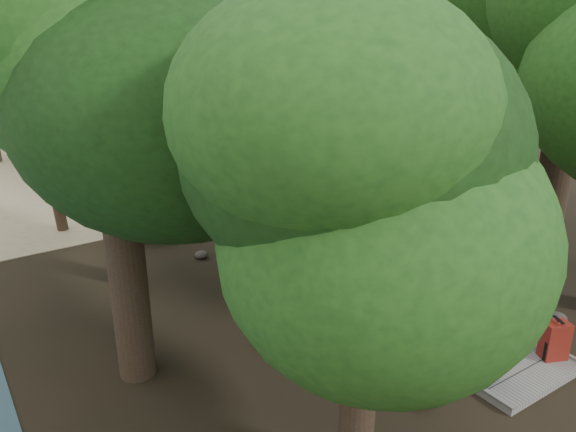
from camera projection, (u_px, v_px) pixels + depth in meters
ground at (347, 274)px, 12.60m from camera, size 120.00×120.00×0.00m
sand_beach at (119, 141)px, 25.08m from camera, size 40.00×22.00×0.02m
boardwalk at (320, 256)px, 13.36m from camera, size 2.00×12.00×0.12m
backpack_left_a at (484, 357)px, 8.71m from camera, size 0.47×0.38×0.77m
backpack_left_b at (456, 344)px, 9.20m from camera, size 0.39×0.34×0.61m
backpack_left_c at (436, 323)px, 9.67m from camera, size 0.47×0.39×0.76m
backpack_left_d at (385, 298)px, 10.69m from camera, size 0.46×0.40×0.58m
backpack_right_a at (555, 338)px, 9.26m from camera, size 0.49×0.43×0.73m
backpack_right_b at (518, 318)px, 9.89m from camera, size 0.43×0.34×0.70m
backpack_right_c at (497, 313)px, 10.05m from camera, size 0.51×0.45×0.72m
backpack_right_d at (473, 299)px, 10.64m from camera, size 0.46×0.38×0.61m
duffel_right_khaki at (442, 286)px, 11.32m from camera, size 0.72×0.81×0.45m
duffel_right_black at (425, 281)px, 11.59m from camera, size 0.49×0.67×0.39m
suitcase_on_boardwalk at (396, 308)px, 10.25m from camera, size 0.47×0.32×0.67m
lone_suitcase_on_sand at (203, 174)px, 18.89m from camera, size 0.42×0.25×0.65m
hat_brown at (455, 326)px, 9.05m from camera, size 0.37×0.37×0.11m
hat_white at (437, 303)px, 9.47m from camera, size 0.33×0.33×0.11m
kayak at (65, 178)px, 19.03m from camera, size 1.81×3.53×0.35m
sun_lounger at (252, 149)px, 22.45m from camera, size 1.07×1.79×0.55m
tree_right_c at (434, 40)px, 14.40m from camera, size 5.58×5.58×9.66m
tree_right_e at (310, 50)px, 18.56m from camera, size 4.77×4.77×8.58m
tree_right_f at (331, 30)px, 21.59m from camera, size 5.40×5.40×9.65m
tree_left_a at (365, 252)px, 6.04m from camera, size 3.76×3.76×6.27m
tree_left_b at (111, 120)px, 7.74m from camera, size 4.61×4.61×8.31m
tree_left_c at (112, 112)px, 10.95m from camera, size 4.24×4.24×7.38m
tree_back_a at (80, 51)px, 22.34m from camera, size 4.62×4.62×7.99m
tree_back_b at (152, 21)px, 23.95m from camera, size 5.72×5.72×10.21m
tree_back_c at (225, 27)px, 25.81m from camera, size 5.32×5.32×9.57m
palm_right_a at (310, 69)px, 16.87m from camera, size 4.55×4.55×7.76m
palm_right_b at (278, 40)px, 21.86m from camera, size 4.58×4.58×8.85m
palm_right_c at (191, 56)px, 21.91m from camera, size 4.82×4.82×7.67m
palm_left_a at (36, 113)px, 13.81m from camera, size 4.00×4.00×6.36m
rock_left_a at (420, 398)px, 8.41m from camera, size 0.42×0.38×0.23m
rock_left_b at (314, 344)px, 9.77m from camera, size 0.41×0.37×0.23m
rock_left_c at (295, 281)px, 11.96m from camera, size 0.50×0.45×0.27m
rock_left_d at (201, 255)px, 13.36m from camera, size 0.32×0.29×0.18m
rock_right_a at (556, 319)px, 10.54m from camera, size 0.43×0.38×0.23m
rock_right_b at (463, 266)px, 12.65m from camera, size 0.54×0.48×0.30m
rock_right_c at (361, 231)px, 14.79m from camera, size 0.34×0.31×0.19m
rock_right_d at (331, 201)px, 16.89m from camera, size 0.51×0.45×0.28m
shrub_left_a at (331, 344)px, 9.20m from camera, size 0.94×0.94×0.85m
shrub_left_b at (247, 258)px, 12.49m from camera, size 0.84×0.84×0.76m
shrub_left_c at (146, 219)px, 14.38m from camera, size 1.15×1.15×1.03m
shrub_right_a at (486, 267)px, 11.94m from camera, size 0.93×0.93×0.83m
shrub_right_b at (374, 208)px, 14.90m from camera, size 1.35×1.35×1.21m
shrub_right_c at (276, 181)px, 17.97m from camera, size 0.89×0.89×0.81m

